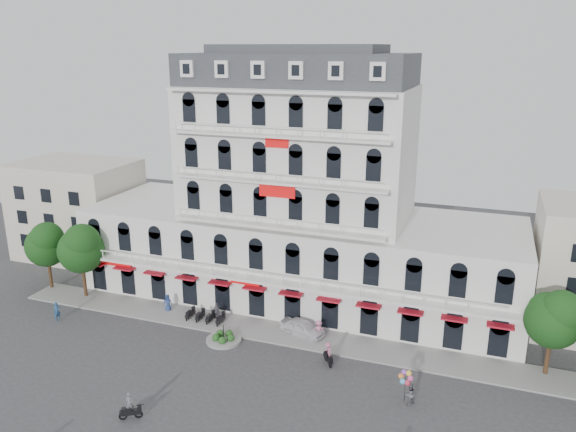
% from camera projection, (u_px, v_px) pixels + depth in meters
% --- Properties ---
extents(ground, '(120.00, 120.00, 0.00)m').
position_uv_depth(ground, '(224.00, 383.00, 44.45)').
color(ground, '#38383A').
rests_on(ground, ground).
extents(sidewalk, '(53.00, 4.00, 0.16)m').
position_uv_depth(sidewalk, '(267.00, 331.00, 52.53)').
color(sidewalk, gray).
rests_on(sidewalk, ground).
extents(main_building, '(45.00, 15.00, 25.80)m').
position_uv_depth(main_building, '(298.00, 205.00, 57.76)').
color(main_building, silver).
rests_on(main_building, ground).
extents(flank_building_west, '(14.00, 10.00, 12.00)m').
position_uv_depth(flank_building_west, '(78.00, 209.00, 70.50)').
color(flank_building_west, beige).
rests_on(flank_building_west, ground).
extents(traffic_island, '(3.20, 3.20, 1.60)m').
position_uv_depth(traffic_island, '(224.00, 339.00, 50.75)').
color(traffic_island, gray).
rests_on(traffic_island, ground).
extents(parked_scooter_row, '(4.40, 1.80, 1.10)m').
position_uv_depth(parked_scooter_row, '(205.00, 322.00, 54.44)').
color(parked_scooter_row, black).
rests_on(parked_scooter_row, ground).
extents(tree_west_outer, '(4.50, 4.48, 7.76)m').
position_uv_depth(tree_west_outer, '(46.00, 243.00, 60.35)').
color(tree_west_outer, '#382314').
rests_on(tree_west_outer, ground).
extents(tree_west_inner, '(4.76, 4.76, 8.25)m').
position_uv_depth(tree_west_inner, '(81.00, 247.00, 58.17)').
color(tree_west_inner, '#382314').
rests_on(tree_west_inner, ground).
extents(tree_east_inner, '(4.40, 4.37, 7.57)m').
position_uv_depth(tree_east_inner, '(554.00, 317.00, 44.08)').
color(tree_east_inner, '#382314').
rests_on(tree_east_inner, ground).
extents(parked_car, '(4.74, 2.91, 1.51)m').
position_uv_depth(parked_car, '(303.00, 328.00, 51.68)').
color(parked_car, silver).
rests_on(parked_car, ground).
extents(rider_west, '(1.51, 1.08, 2.12)m').
position_uv_depth(rider_west, '(130.00, 407.00, 39.96)').
color(rider_west, black).
rests_on(rider_west, ground).
extents(rider_center, '(1.16, 1.45, 2.03)m').
position_uv_depth(rider_center, '(328.00, 353.00, 46.86)').
color(rider_center, black).
rests_on(rider_center, ground).
extents(pedestrian_left, '(1.04, 0.86, 1.83)m').
position_uv_depth(pedestrian_left, '(168.00, 303.00, 56.31)').
color(pedestrian_left, navy).
rests_on(pedestrian_left, ground).
extents(pedestrian_mid, '(1.15, 0.88, 1.82)m').
position_uv_depth(pedestrian_mid, '(217.00, 311.00, 54.51)').
color(pedestrian_mid, '#5F5D65').
rests_on(pedestrian_mid, ground).
extents(pedestrian_right, '(1.26, 0.96, 1.72)m').
position_uv_depth(pedestrian_right, '(319.00, 329.00, 51.15)').
color(pedestrian_right, '#CE6D92').
rests_on(pedestrian_right, ground).
extents(pedestrian_far, '(0.69, 0.82, 1.91)m').
position_uv_depth(pedestrian_far, '(57.00, 311.00, 54.40)').
color(pedestrian_far, '#2A527F').
rests_on(pedestrian_far, ground).
extents(balloon_vendor, '(1.48, 1.35, 2.45)m').
position_uv_depth(balloon_vendor, '(408.00, 388.00, 41.65)').
color(balloon_vendor, slate).
rests_on(balloon_vendor, ground).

